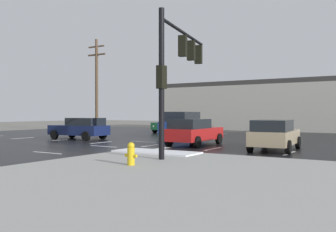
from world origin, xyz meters
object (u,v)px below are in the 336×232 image
(utility_pole_far, at_px, (97,88))
(sedan_green, at_px, (172,124))
(fire_hydrant, at_px, (131,154))
(sedan_red, at_px, (194,131))
(utility_pole_distant, at_px, (96,83))
(sedan_navy, at_px, (80,128))
(traffic_signal_mast, at_px, (178,61))
(suv_blue, at_px, (182,124))
(sedan_tan, at_px, (275,134))

(utility_pole_far, bearing_deg, sedan_green, 34.28)
(fire_hydrant, xyz_separation_m, sedan_green, (-11.05, 20.94, 0.32))
(sedan_red, distance_m, utility_pole_distant, 20.71)
(utility_pole_distant, bearing_deg, sedan_navy, -52.10)
(traffic_signal_mast, height_order, utility_pole_distant, utility_pole_distant)
(suv_blue, bearing_deg, sedan_green, 31.05)
(suv_blue, relative_size, utility_pole_far, 0.59)
(fire_hydrant, relative_size, utility_pole_far, 0.09)
(suv_blue, bearing_deg, sedan_tan, -131.80)
(traffic_signal_mast, relative_size, sedan_tan, 1.27)
(sedan_tan, relative_size, sedan_navy, 1.01)
(traffic_signal_mast, relative_size, sedan_navy, 1.28)
(utility_pole_distant, bearing_deg, traffic_signal_mast, -38.93)
(sedan_tan, relative_size, sedan_green, 1.02)
(utility_pole_far, xyz_separation_m, utility_pole_distant, (-2.60, 2.74, 0.75))
(traffic_signal_mast, distance_m, utility_pole_distant, 25.06)
(traffic_signal_mast, distance_m, sedan_tan, 6.59)
(sedan_tan, bearing_deg, sedan_red, 80.03)
(sedan_tan, bearing_deg, fire_hydrant, 159.47)
(fire_hydrant, bearing_deg, sedan_navy, 141.97)
(sedan_tan, bearing_deg, sedan_green, 43.76)
(fire_hydrant, relative_size, utility_pole_distant, 0.08)
(sedan_tan, bearing_deg, utility_pole_far, 63.57)
(sedan_navy, relative_size, utility_pole_far, 0.54)
(fire_hydrant, xyz_separation_m, sedan_tan, (2.55, 8.64, 0.32))
(suv_blue, bearing_deg, utility_pole_far, 74.42)
(suv_blue, bearing_deg, sedan_navy, 130.94)
(fire_hydrant, height_order, utility_pole_far, utility_pole_far)
(utility_pole_far, bearing_deg, sedan_red, -27.17)
(sedan_tan, relative_size, utility_pole_distant, 0.46)
(sedan_green, relative_size, utility_pole_distant, 0.46)
(sedan_green, xyz_separation_m, utility_pole_far, (-6.15, -4.19, 3.61))
(traffic_signal_mast, height_order, sedan_navy, traffic_signal_mast)
(sedan_navy, bearing_deg, fire_hydrant, 139.52)
(sedan_tan, bearing_deg, utility_pole_distant, 60.00)
(traffic_signal_mast, distance_m, suv_blue, 13.26)
(sedan_tan, xyz_separation_m, sedan_navy, (-14.38, 0.61, 0.00))
(sedan_tan, height_order, utility_pole_far, utility_pole_far)
(sedan_green, bearing_deg, suv_blue, 37.96)
(utility_pole_distant, bearing_deg, suv_blue, -18.47)
(traffic_signal_mast, xyz_separation_m, utility_pole_far, (-16.88, 13.00, 0.24))
(sedan_navy, xyz_separation_m, utility_pole_far, (-5.37, 7.50, 3.61))
(sedan_red, bearing_deg, sedan_tan, -96.98)
(utility_pole_far, bearing_deg, sedan_navy, -54.38)
(sedan_tan, height_order, utility_pole_distant, utility_pole_distant)
(sedan_tan, distance_m, sedan_green, 18.34)
(sedan_tan, relative_size, suv_blue, 0.93)
(traffic_signal_mast, xyz_separation_m, sedan_green, (-10.73, 17.19, -3.37))
(sedan_green, bearing_deg, utility_pole_distant, -80.17)
(traffic_signal_mast, bearing_deg, utility_pole_far, 41.42)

